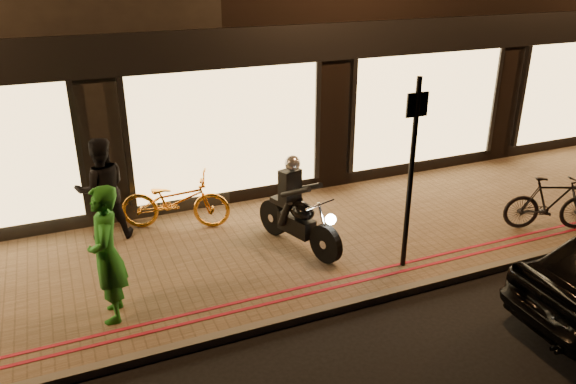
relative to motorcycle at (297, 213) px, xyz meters
The scene contains 10 objects.
ground 2.07m from the motorcycle, 105.26° to the right, with size 90.00×90.00×0.00m, color black.
sidewalk 0.86m from the motorcycle, 164.90° to the left, with size 50.00×4.00×0.12m, color brown.
kerb_stone 2.00m from the motorcycle, 105.66° to the right, with size 50.00×0.14×0.12m, color #59544C.
red_kerb_lines 1.53m from the motorcycle, 111.16° to the right, with size 50.00×0.26×0.01m.
motorcycle is the anchor object (origin of this frame).
sign_post 2.09m from the motorcycle, 43.75° to the right, with size 0.35×0.08×3.00m.
bicycle_gold 2.29m from the motorcycle, 138.09° to the left, with size 0.68×1.94×1.02m, color orange.
bicycle_dark 4.57m from the motorcycle, 14.70° to the right, with size 0.46×1.64×0.98m, color black.
person_green 3.23m from the motorcycle, 164.56° to the right, with size 0.70×0.46×1.91m, color #1E721E.
person_dark 3.32m from the motorcycle, 151.24° to the left, with size 0.88×0.69×1.81m, color black.
Camera 1 is at (-2.94, -5.82, 4.66)m, focal length 35.00 mm.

